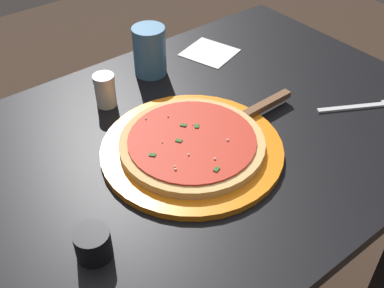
% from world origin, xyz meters
% --- Properties ---
extents(restaurant_table, '(1.06, 0.74, 0.77)m').
position_xyz_m(restaurant_table, '(0.00, 0.00, 0.62)').
color(restaurant_table, black).
rests_on(restaurant_table, ground_plane).
extents(serving_plate, '(0.35, 0.35, 0.01)m').
position_xyz_m(serving_plate, '(-0.06, -0.03, 0.78)').
color(serving_plate, orange).
rests_on(serving_plate, restaurant_table).
extents(pizza, '(0.28, 0.28, 0.02)m').
position_xyz_m(pizza, '(-0.06, -0.03, 0.79)').
color(pizza, '#DBB26B').
rests_on(pizza, serving_plate).
extents(pizza_server, '(0.22, 0.07, 0.01)m').
position_xyz_m(pizza_server, '(0.11, -0.03, 0.79)').
color(pizza_server, silver).
rests_on(pizza_server, serving_plate).
extents(cup_tall_drink, '(0.08, 0.08, 0.12)m').
position_xyz_m(cup_tall_drink, '(0.04, 0.26, 0.83)').
color(cup_tall_drink, teal).
rests_on(cup_tall_drink, restaurant_table).
extents(cup_small_sauce, '(0.06, 0.06, 0.05)m').
position_xyz_m(cup_small_sauce, '(-0.32, -0.13, 0.80)').
color(cup_small_sauce, black).
rests_on(cup_small_sauce, restaurant_table).
extents(napkin_folded_right, '(0.15, 0.15, 0.00)m').
position_xyz_m(napkin_folded_right, '(0.22, 0.24, 0.77)').
color(napkin_folded_right, white).
rests_on(napkin_folded_right, restaurant_table).
extents(fork, '(0.17, 0.11, 0.00)m').
position_xyz_m(fork, '(0.33, -0.15, 0.77)').
color(fork, silver).
rests_on(fork, restaurant_table).
extents(parmesan_shaker, '(0.05, 0.05, 0.07)m').
position_xyz_m(parmesan_shaker, '(-0.11, 0.21, 0.81)').
color(parmesan_shaker, silver).
rests_on(parmesan_shaker, restaurant_table).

